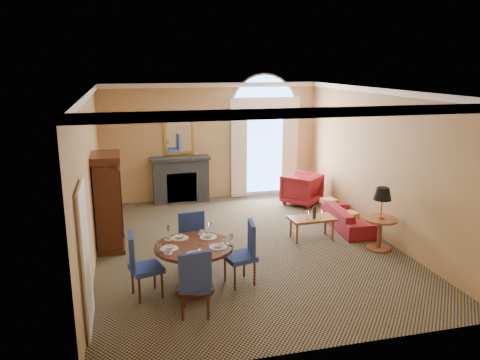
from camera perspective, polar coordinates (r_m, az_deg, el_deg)
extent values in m
plane|color=#121338|center=(9.85, 0.71, -8.05)|extent=(7.50, 7.50, 0.00)
cube|color=tan|center=(12.96, -3.51, 4.67)|extent=(6.00, 0.04, 3.20)
cube|color=tan|center=(9.10, -17.85, -0.02)|extent=(0.04, 7.50, 3.20)
cube|color=tan|center=(10.52, 16.75, 1.91)|extent=(0.04, 7.50, 3.20)
cube|color=white|center=(9.14, 0.78, 10.88)|extent=(6.00, 7.50, 0.04)
cube|color=white|center=(9.15, 0.77, 10.51)|extent=(6.00, 7.50, 0.12)
cube|color=white|center=(6.99, -18.31, -9.20)|extent=(0.08, 0.90, 2.06)
cube|color=#31353A|center=(12.84, -7.22, -0.07)|extent=(1.50, 0.40, 1.20)
cube|color=#31353A|center=(12.67, -7.30, 2.71)|extent=(1.60, 0.46, 0.08)
cube|color=#EBBD45|center=(12.77, -7.48, 5.34)|extent=(0.80, 0.04, 1.00)
cube|color=silver|center=(12.75, -7.47, 5.33)|extent=(0.64, 0.02, 0.84)
cube|color=white|center=(13.35, 2.88, 3.43)|extent=(1.90, 0.04, 2.50)
cube|color=#81A8D8|center=(13.35, 2.89, 3.42)|extent=(1.70, 0.02, 2.30)
cylinder|color=white|center=(13.18, 2.95, 8.77)|extent=(1.90, 0.04, 1.90)
cube|color=beige|center=(13.04, -0.12, 3.19)|extent=(0.45, 0.06, 2.45)
cube|color=beige|center=(13.48, 6.09, 3.46)|extent=(0.45, 0.06, 2.45)
cube|color=beige|center=(13.06, 3.11, 9.38)|extent=(2.00, 0.08, 0.30)
cube|color=#3B1A0D|center=(9.88, -15.72, -2.94)|extent=(0.50, 0.91, 1.82)
cube|color=#3B1A0D|center=(9.64, -16.11, 2.66)|extent=(0.56, 1.00, 0.15)
cube|color=#3B1A0D|center=(10.15, -15.40, -7.61)|extent=(0.56, 1.00, 0.09)
cylinder|color=#3B1A0D|center=(7.75, -5.63, -8.10)|extent=(1.30, 1.30, 0.05)
cylinder|color=#3B1A0D|center=(7.92, -5.56, -10.84)|extent=(0.17, 0.17, 0.76)
cylinder|color=#3B1A0D|center=(8.07, -5.50, -13.09)|extent=(0.65, 0.65, 0.06)
cylinder|color=silver|center=(8.05, -3.89, -6.96)|extent=(0.29, 0.29, 0.01)
imported|color=silver|center=(8.04, -3.89, -6.80)|extent=(0.15, 0.15, 0.04)
imported|color=silver|center=(8.19, -4.66, -6.33)|extent=(0.09, 0.09, 0.07)
cylinder|color=silver|center=(8.06, -7.35, -7.03)|extent=(0.29, 0.29, 0.01)
imported|color=silver|center=(8.05, -7.35, -6.86)|extent=(0.15, 0.15, 0.04)
imported|color=silver|center=(8.01, -8.72, -6.93)|extent=(0.09, 0.09, 0.07)
cylinder|color=silver|center=(7.64, -8.60, -8.28)|extent=(0.29, 0.29, 0.01)
imported|color=silver|center=(7.63, -8.61, -8.11)|extent=(0.15, 0.15, 0.04)
imported|color=silver|center=(7.45, -8.78, -8.59)|extent=(0.09, 0.09, 0.07)
cylinder|color=silver|center=(7.36, -5.66, -9.06)|extent=(0.29, 0.29, 0.01)
imported|color=silver|center=(7.35, -5.66, -8.89)|extent=(0.15, 0.15, 0.04)
imported|color=silver|center=(7.28, -4.22, -8.99)|extent=(0.09, 0.09, 0.07)
cylinder|color=silver|center=(7.63, -2.68, -8.16)|extent=(0.29, 0.29, 0.01)
imported|color=silver|center=(7.62, -2.68, -7.99)|extent=(0.15, 0.15, 0.04)
imported|color=silver|center=(7.76, -1.81, -7.47)|extent=(0.09, 0.09, 0.07)
cube|color=navy|center=(8.55, -5.81, -8.18)|extent=(0.49, 0.49, 0.08)
cube|color=navy|center=(8.64, -5.92, -5.71)|extent=(0.49, 0.12, 0.57)
cylinder|color=#3B1A0D|center=(8.84, -4.69, -9.21)|extent=(0.04, 0.04, 0.44)
cylinder|color=#3B1A0D|center=(8.81, -7.15, -9.38)|extent=(0.04, 0.04, 0.44)
cylinder|color=#3B1A0D|center=(8.50, -4.33, -10.19)|extent=(0.04, 0.04, 0.44)
cylinder|color=#3B1A0D|center=(8.46, -6.89, -10.38)|extent=(0.04, 0.04, 0.44)
cube|color=navy|center=(7.21, -5.46, -12.56)|extent=(0.56, 0.56, 0.08)
cube|color=navy|center=(6.88, -5.48, -11.04)|extent=(0.49, 0.14, 0.57)
cylinder|color=#3B1A0D|center=(7.18, -7.02, -15.11)|extent=(0.04, 0.04, 0.44)
cylinder|color=#3B1A0D|center=(7.16, -3.90, -15.10)|extent=(0.04, 0.04, 0.44)
cylinder|color=#3B1A0D|center=(7.51, -6.84, -13.71)|extent=(0.04, 0.04, 0.44)
cylinder|color=#3B1A0D|center=(7.49, -3.88, -13.70)|extent=(0.04, 0.04, 0.44)
cube|color=navy|center=(8.10, -0.05, -9.40)|extent=(0.58, 0.58, 0.08)
cube|color=navy|center=(8.06, 1.42, -7.13)|extent=(0.13, 0.49, 0.57)
cylinder|color=#3B1A0D|center=(8.14, 1.78, -11.30)|extent=(0.04, 0.04, 0.44)
cylinder|color=#3B1A0D|center=(8.44, 0.50, -10.34)|extent=(0.04, 0.04, 0.44)
cylinder|color=#3B1A0D|center=(7.98, -0.63, -11.85)|extent=(0.04, 0.04, 0.44)
cylinder|color=#3B1A0D|center=(8.28, -1.84, -10.84)|extent=(0.04, 0.04, 0.44)
cube|color=navy|center=(7.84, -11.34, -10.53)|extent=(0.59, 0.59, 0.08)
cube|color=navy|center=(7.71, -13.09, -8.49)|extent=(0.09, 0.48, 0.57)
cylinder|color=#3B1A0D|center=(8.06, -12.96, -11.93)|extent=(0.04, 0.04, 0.44)
cylinder|color=#3B1A0D|center=(7.74, -12.16, -13.05)|extent=(0.04, 0.04, 0.44)
cylinder|color=#3B1A0D|center=(8.16, -10.38, -11.48)|extent=(0.04, 0.04, 0.44)
cylinder|color=#3B1A0D|center=(7.84, -9.47, -12.56)|extent=(0.04, 0.04, 0.44)
imported|color=maroon|center=(11.04, 13.03, -4.54)|extent=(0.80, 1.79, 0.51)
imported|color=maroon|center=(12.70, 7.52, -1.09)|extent=(1.27, 1.28, 0.83)
cube|color=brown|center=(10.20, 8.78, -4.67)|extent=(0.98, 0.57, 0.05)
cylinder|color=brown|center=(9.97, 6.98, -6.56)|extent=(0.05, 0.05, 0.43)
cylinder|color=brown|center=(10.28, 11.24, -6.09)|extent=(0.05, 0.05, 0.43)
cylinder|color=brown|center=(10.31, 6.21, -5.84)|extent=(0.05, 0.05, 0.43)
cylinder|color=brown|center=(10.60, 10.36, -5.41)|extent=(0.05, 0.05, 0.43)
cylinder|color=brown|center=(9.89, 16.77, -4.62)|extent=(0.66, 0.66, 0.04)
cylinder|color=brown|center=(9.99, 16.64, -6.42)|extent=(0.09, 0.09, 0.62)
cylinder|color=brown|center=(10.10, 16.52, -7.96)|extent=(0.49, 0.49, 0.04)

